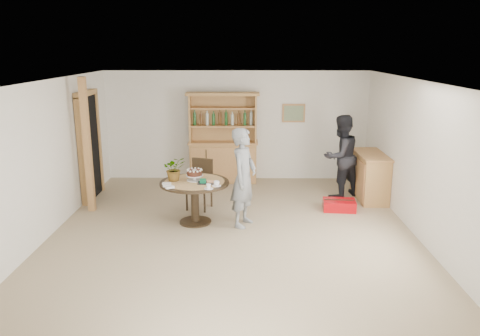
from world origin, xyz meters
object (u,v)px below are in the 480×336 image
at_px(adult_person, 341,156).
at_px(dining_table, 195,190).
at_px(hutch, 223,152).
at_px(sideboard, 370,176).
at_px(teen_boy, 244,178).
at_px(dining_chair, 201,181).
at_px(red_suitcase, 339,205).

bearing_deg(adult_person, dining_table, -3.64).
height_order(hutch, sideboard, hutch).
bearing_deg(sideboard, hutch, 157.79).
bearing_deg(adult_person, teen_boy, 7.51).
bearing_deg(dining_table, teen_boy, -6.71).
xyz_separation_m(dining_table, adult_person, (2.82, 1.55, 0.25)).
xyz_separation_m(hutch, adult_person, (2.45, -1.11, 0.16)).
distance_m(sideboard, adult_person, 0.72).
distance_m(sideboard, dining_table, 3.70).
relative_size(hutch, dining_chair, 2.16).
distance_m(hutch, red_suitcase, 3.08).
bearing_deg(dining_chair, red_suitcase, 13.84).
relative_size(teen_boy, red_suitcase, 2.69).
distance_m(dining_chair, adult_person, 2.91).
bearing_deg(hutch, red_suitcase, -40.83).
xyz_separation_m(sideboard, adult_person, (-0.59, 0.14, 0.38)).
height_order(hutch, red_suitcase, hutch).
relative_size(hutch, red_suitcase, 3.22).
relative_size(hutch, dining_table, 1.70).
bearing_deg(hutch, adult_person, -24.33).
height_order(dining_table, adult_person, adult_person).
height_order(adult_person, red_suitcase, adult_person).
bearing_deg(teen_boy, sideboard, -37.74).
bearing_deg(sideboard, teen_boy, -149.43).
relative_size(teen_boy, adult_person, 1.01).
distance_m(dining_table, red_suitcase, 2.79).
bearing_deg(hutch, sideboard, -22.21).
relative_size(dining_chair, teen_boy, 0.55).
distance_m(teen_boy, adult_person, 2.57).
xyz_separation_m(sideboard, dining_chair, (-3.39, -0.59, 0.06)).
height_order(sideboard, teen_boy, teen_boy).
bearing_deg(teen_boy, dining_chair, 63.45).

